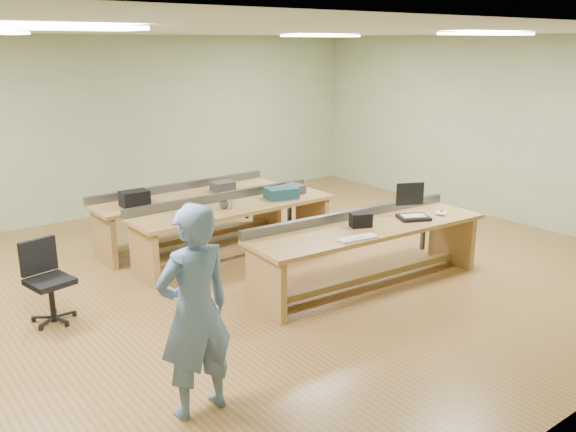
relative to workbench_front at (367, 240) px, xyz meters
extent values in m
plane|color=olive|center=(-1.12, 1.02, -0.56)|extent=(10.00, 10.00, 0.00)
plane|color=silver|center=(-1.12, 1.02, 2.44)|extent=(10.00, 10.00, 0.00)
cube|color=#A1B387|center=(-1.12, 5.02, 0.94)|extent=(10.00, 0.04, 3.00)
cube|color=#A1B387|center=(-1.12, -2.98, 0.94)|extent=(10.00, 0.04, 3.00)
cube|color=#A1B387|center=(3.88, 1.02, 0.94)|extent=(0.04, 8.00, 3.00)
cube|color=white|center=(-3.62, -0.48, 2.41)|extent=(1.20, 0.50, 0.03)
cube|color=white|center=(1.38, -0.48, 2.41)|extent=(1.20, 0.50, 0.03)
cube|color=white|center=(1.38, 2.52, 2.41)|extent=(1.20, 0.50, 0.03)
cube|color=#A17644|center=(0.00, -0.04, 0.16)|extent=(3.18, 1.05, 0.05)
cube|color=#A17644|center=(-1.47, 0.06, -0.21)|extent=(0.13, 0.74, 0.70)
cube|color=#A17644|center=(1.46, -0.14, -0.21)|extent=(0.13, 0.74, 0.70)
cube|color=#A17644|center=(0.00, -0.04, -0.46)|extent=(2.83, 0.30, 0.08)
cube|color=#505357|center=(0.02, 0.34, 0.24)|extent=(3.13, 0.30, 0.11)
cube|color=#A17644|center=(-0.76, 1.75, 0.16)|extent=(2.93, 0.82, 0.05)
cube|color=#A17644|center=(-2.12, 1.73, -0.21)|extent=(0.09, 0.68, 0.70)
cube|color=#A17644|center=(0.61, 1.77, -0.21)|extent=(0.09, 0.68, 0.70)
cube|color=#A17644|center=(-0.76, 1.75, -0.46)|extent=(2.62, 0.14, 0.08)
cube|color=#505357|center=(-0.76, 2.10, 0.24)|extent=(2.92, 0.12, 0.11)
cube|color=#A17644|center=(-0.92, 2.67, 0.16)|extent=(2.90, 0.81, 0.05)
cube|color=#A17644|center=(-2.26, 2.66, -0.21)|extent=(0.09, 0.67, 0.70)
cube|color=#A17644|center=(0.43, 2.69, -0.21)|extent=(0.09, 0.67, 0.70)
cube|color=#A17644|center=(-0.92, 2.67, -0.46)|extent=(2.59, 0.13, 0.08)
cube|color=#505357|center=(-0.92, 3.02, 0.24)|extent=(2.89, 0.12, 0.11)
imported|color=slate|center=(-2.97, -1.11, 0.31)|extent=(0.65, 0.43, 1.74)
cube|color=black|center=(0.66, -0.14, 0.21)|extent=(0.46, 0.43, 0.04)
cube|color=black|center=(0.72, -0.01, 0.48)|extent=(0.34, 0.17, 0.29)
cube|color=beige|center=(-0.46, -0.32, 0.20)|extent=(0.48, 0.23, 0.03)
ellipsoid|color=white|center=(1.07, -0.24, 0.22)|extent=(0.14, 0.16, 0.06)
cube|color=black|center=(-0.09, 0.02, 0.27)|extent=(0.29, 0.25, 0.17)
cylinder|color=black|center=(-3.38, 1.27, -0.34)|extent=(0.06, 0.06, 0.44)
cube|color=black|center=(-3.38, 1.27, -0.11)|extent=(0.49, 0.49, 0.06)
cube|color=black|center=(-3.42, 1.46, 0.13)|extent=(0.40, 0.12, 0.38)
cylinder|color=black|center=(-3.38, 1.27, -0.53)|extent=(0.56, 0.56, 0.06)
cube|color=#153C45|center=(-0.01, 1.72, 0.26)|extent=(0.49, 0.41, 0.15)
cube|color=#313133|center=(0.22, 1.82, 0.25)|extent=(0.50, 0.37, 0.12)
imported|color=#313133|center=(-0.95, 1.73, 0.24)|extent=(0.16, 0.16, 0.10)
cylinder|color=silver|center=(-0.84, 1.68, 0.24)|extent=(0.07, 0.07, 0.11)
cube|color=black|center=(-1.83, 2.57, 0.29)|extent=(0.38, 0.28, 0.21)
cube|color=#313133|center=(-0.42, 2.61, 0.25)|extent=(0.33, 0.25, 0.13)
camera|label=1|loc=(-5.03, -4.97, 2.31)|focal=38.00mm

